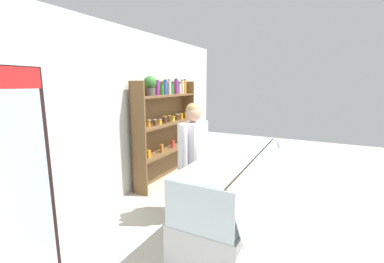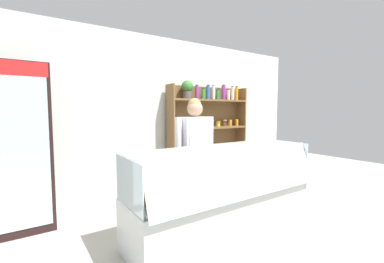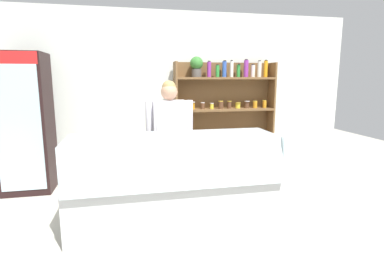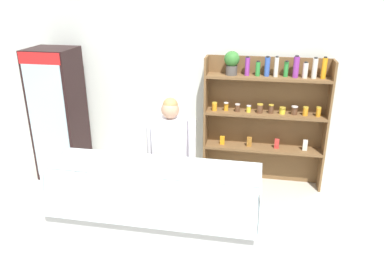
{
  "view_description": "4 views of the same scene",
  "coord_description": "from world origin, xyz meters",
  "px_view_note": "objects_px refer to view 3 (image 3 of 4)",
  "views": [
    {
      "loc": [
        -2.94,
        -0.72,
        1.83
      ],
      "look_at": [
        0.14,
        0.86,
        1.18
      ],
      "focal_mm": 24.0,
      "sensor_mm": 36.0,
      "label": 1
    },
    {
      "loc": [
        -1.93,
        -2.01,
        1.42
      ],
      "look_at": [
        -0.22,
        0.52,
        1.17
      ],
      "focal_mm": 24.0,
      "sensor_mm": 36.0,
      "label": 2
    },
    {
      "loc": [
        -0.51,
        -2.95,
        1.6
      ],
      "look_at": [
        0.27,
        0.7,
        0.94
      ],
      "focal_mm": 28.0,
      "sensor_mm": 36.0,
      "label": 3
    },
    {
      "loc": [
        0.99,
        -3.22,
        2.78
      ],
      "look_at": [
        0.25,
        0.75,
        1.2
      ],
      "focal_mm": 35.0,
      "sensor_mm": 36.0,
      "label": 4
    }
  ],
  "objects_px": {
    "drinks_fridge": "(26,123)",
    "deli_display_case": "(175,197)",
    "shelving_unit": "(223,109)",
    "shop_clerk": "(170,133)"
  },
  "relations": [
    {
      "from": "shop_clerk",
      "to": "shelving_unit",
      "type": "bearing_deg",
      "value": 47.23
    },
    {
      "from": "drinks_fridge",
      "to": "deli_display_case",
      "type": "bearing_deg",
      "value": -37.98
    },
    {
      "from": "drinks_fridge",
      "to": "shop_clerk",
      "type": "distance_m",
      "value": 2.11
    },
    {
      "from": "shelving_unit",
      "to": "shop_clerk",
      "type": "xyz_separation_m",
      "value": [
        -1.08,
        -1.16,
        -0.17
      ]
    },
    {
      "from": "drinks_fridge",
      "to": "deli_display_case",
      "type": "distance_m",
      "value": 2.49
    },
    {
      "from": "shelving_unit",
      "to": "deli_display_case",
      "type": "relative_size",
      "value": 0.87
    },
    {
      "from": "drinks_fridge",
      "to": "shelving_unit",
      "type": "relative_size",
      "value": 1.0
    },
    {
      "from": "shelving_unit",
      "to": "deli_display_case",
      "type": "xyz_separation_m",
      "value": [
        -1.11,
        -1.78,
        -0.78
      ]
    },
    {
      "from": "shelving_unit",
      "to": "shop_clerk",
      "type": "relative_size",
      "value": 1.24
    },
    {
      "from": "drinks_fridge",
      "to": "shop_clerk",
      "type": "xyz_separation_m",
      "value": [
        1.93,
        -0.86,
        -0.05
      ]
    }
  ]
}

